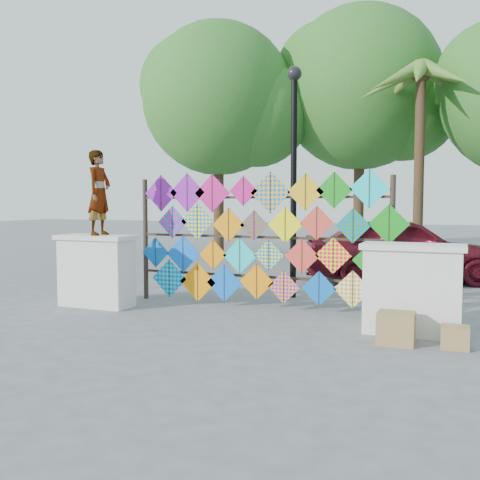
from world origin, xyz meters
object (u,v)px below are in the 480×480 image
(vendor_woman, at_px, (99,193))
(sedan, at_px, (401,249))
(kite_rack, at_px, (258,239))
(lamppost, at_px, (294,159))

(vendor_woman, distance_m, sedan, 7.06)
(vendor_woman, bearing_deg, sedan, -44.83)
(kite_rack, bearing_deg, vendor_woman, -160.70)
(kite_rack, relative_size, vendor_woman, 3.29)
(lamppost, bearing_deg, vendor_woman, -142.92)
(sedan, bearing_deg, vendor_woman, 117.61)
(lamppost, bearing_deg, kite_rack, -101.52)
(kite_rack, relative_size, lamppost, 1.11)
(kite_rack, xyz_separation_m, vendor_woman, (-2.65, -0.93, 0.81))
(kite_rack, xyz_separation_m, lamppost, (0.26, 1.27, 1.47))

